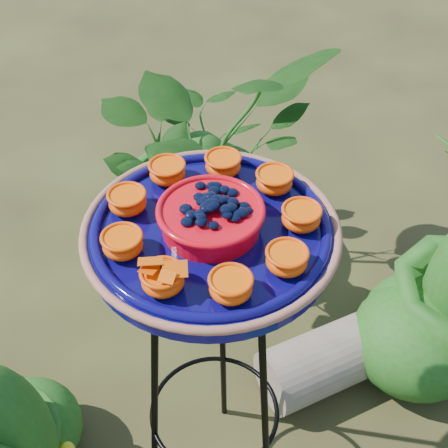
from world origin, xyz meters
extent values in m
plane|color=#302815|center=(0.00, 0.00, 0.00)|extent=(20.00, 20.00, 0.00)
torus|color=black|center=(-0.07, -0.13, 0.95)|extent=(0.34, 0.34, 0.02)
torus|color=black|center=(-0.07, -0.13, 0.33)|extent=(0.43, 0.43, 0.01)
cylinder|color=black|center=(-0.11, 0.02, 0.48)|extent=(0.04, 0.09, 0.95)
cylinder|color=black|center=(-0.18, -0.24, 0.48)|extent=(0.08, 0.08, 0.95)
cylinder|color=black|center=(0.08, -0.17, 0.48)|extent=(0.09, 0.04, 0.95)
cylinder|color=#09064F|center=(-0.07, -0.13, 0.99)|extent=(0.60, 0.60, 0.04)
torus|color=#A36349|center=(-0.07, -0.13, 1.01)|extent=(0.51, 0.51, 0.02)
torus|color=#09064F|center=(-0.07, -0.13, 1.01)|extent=(0.47, 0.47, 0.02)
cylinder|color=red|center=(-0.07, -0.13, 1.03)|extent=(0.23, 0.23, 0.05)
torus|color=red|center=(-0.07, -0.13, 1.06)|extent=(0.21, 0.21, 0.01)
ellipsoid|color=black|center=(-0.07, -0.13, 1.06)|extent=(0.17, 0.17, 0.03)
ellipsoid|color=#ED2F02|center=(0.09, -0.05, 1.03)|extent=(0.08, 0.08, 0.04)
cylinder|color=#FF5305|center=(0.09, -0.05, 1.05)|extent=(0.07, 0.07, 0.01)
ellipsoid|color=#ED2F02|center=(0.00, 0.03, 1.03)|extent=(0.08, 0.08, 0.04)
cylinder|color=#FF5305|center=(0.00, 0.03, 1.05)|extent=(0.07, 0.07, 0.01)
ellipsoid|color=#ED2F02|center=(-0.12, 0.04, 1.03)|extent=(0.08, 0.08, 0.04)
cylinder|color=#FF5305|center=(-0.12, 0.04, 1.05)|extent=(0.07, 0.07, 0.01)
ellipsoid|color=#ED2F02|center=(-0.21, -0.03, 1.03)|extent=(0.08, 0.08, 0.04)
cylinder|color=#FF5305|center=(-0.21, -0.03, 1.05)|extent=(0.07, 0.07, 0.01)
ellipsoid|color=#ED2F02|center=(-0.24, -0.14, 1.03)|extent=(0.08, 0.08, 0.04)
cylinder|color=#FF5305|center=(-0.24, -0.14, 1.05)|extent=(0.07, 0.07, 0.01)
ellipsoid|color=#ED2F02|center=(-0.19, -0.25, 1.03)|extent=(0.08, 0.08, 0.04)
cylinder|color=#FF5305|center=(-0.19, -0.25, 1.05)|extent=(0.07, 0.07, 0.01)
ellipsoid|color=#ED2F02|center=(-0.08, -0.30, 1.03)|extent=(0.08, 0.08, 0.04)
cylinder|color=#FF5305|center=(-0.08, -0.30, 1.05)|extent=(0.07, 0.07, 0.01)
ellipsoid|color=#ED2F02|center=(0.03, -0.27, 1.03)|extent=(0.08, 0.08, 0.04)
cylinder|color=#FF5305|center=(0.03, -0.27, 1.05)|extent=(0.07, 0.07, 0.01)
ellipsoid|color=#ED2F02|center=(0.10, -0.17, 1.03)|extent=(0.08, 0.08, 0.04)
cylinder|color=#FF5305|center=(0.10, -0.17, 1.05)|extent=(0.07, 0.07, 0.01)
cylinder|color=black|center=(-0.08, -0.30, 1.06)|extent=(0.02, 0.03, 0.00)
cube|color=#FF5D05|center=(-0.11, -0.30, 1.06)|extent=(0.05, 0.05, 0.01)
cube|color=#FF5D05|center=(-0.06, -0.30, 1.06)|extent=(0.05, 0.05, 0.01)
cylinder|color=gray|center=(0.21, 0.39, 0.11)|extent=(0.59, 0.63, 0.22)
imported|color=#1E4C14|center=(-0.50, 0.73, 0.46)|extent=(1.02, 1.07, 0.92)
camera|label=1|loc=(0.30, -0.93, 1.84)|focal=50.00mm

